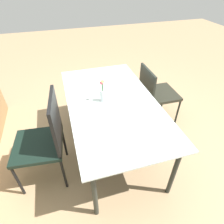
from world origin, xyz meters
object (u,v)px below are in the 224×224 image
Objects in this scene: dining_table at (112,105)px; chair_near_right at (155,91)px; chair_far_side at (45,137)px; flower_vase at (103,93)px.

chair_near_right is at bearing -62.51° from dining_table.
dining_table is at bearing -70.26° from chair_far_side.
chair_near_right is (0.40, -0.78, -0.19)m from dining_table.
dining_table is at bearing -61.42° from chair_near_right.
dining_table is at bearing -116.05° from flower_vase.
chair_near_right reaches higher than dining_table.
flower_vase reaches higher than chair_near_right.
dining_table is 2.09× the size of chair_near_right.
chair_far_side reaches higher than chair_near_right.
chair_far_side is 0.75m from flower_vase.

